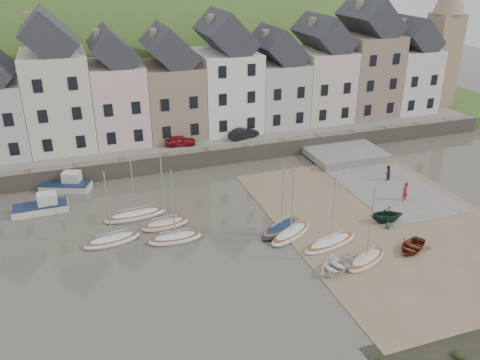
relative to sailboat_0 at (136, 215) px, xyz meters
name	(u,v)px	position (x,y,z in m)	size (l,w,h in m)	color
ground	(265,246)	(8.82, -7.78, -0.26)	(160.00, 160.00, 0.00)	#4B463B
quay_land	(175,118)	(8.82, 24.22, 0.49)	(90.00, 30.00, 1.50)	#395522
quay_street	(197,141)	(8.82, 12.72, 1.29)	(70.00, 7.00, 0.10)	slate
seawall	(206,157)	(8.82, 9.22, 0.64)	(70.00, 1.20, 1.80)	slate
beach	(387,222)	(19.82, -7.78, -0.23)	(18.00, 26.00, 0.06)	brown
slipway	(375,178)	(23.82, 0.22, -0.20)	(8.00, 18.00, 0.12)	slate
hillside	(123,172)	(3.82, 52.22, -18.25)	(134.40, 84.00, 84.00)	#395522
townhouse_terrace	(203,81)	(10.58, 16.22, 7.07)	(61.05, 8.00, 13.93)	white
church_spire	(445,33)	(43.37, 16.22, 10.80)	(4.00, 4.00, 18.00)	#997F60
sailboat_0	(136,215)	(0.00, 0.00, 0.00)	(5.46, 1.94, 6.32)	silver
sailboat_1	(112,240)	(-2.34, -3.48, 0.00)	(4.64, 2.15, 6.32)	silver
sailboat_2	(165,224)	(2.07, -2.37, 0.01)	(4.08, 1.87, 6.32)	beige
sailboat_3	(175,238)	(2.37, -4.80, 0.01)	(4.28, 1.61, 6.32)	silver
sailboat_4	(291,234)	(11.23, -7.15, 0.00)	(4.79, 3.61, 6.32)	silver
sailboat_5	(281,228)	(10.83, -6.12, 0.00)	(4.79, 3.54, 6.32)	#13213D
sailboat_6	(330,243)	(13.52, -9.44, 0.00)	(5.25, 2.72, 6.32)	silver
sailboat_7	(366,260)	(14.88, -12.34, 0.01)	(4.40, 3.09, 6.32)	beige
motorboat_0	(42,206)	(-7.52, 3.74, 0.32)	(4.65, 1.83, 1.70)	silver
motorboat_2	(67,184)	(-5.30, 7.70, 0.32)	(4.93, 3.31, 1.70)	silver
rowboat_white	(336,265)	(12.32, -12.49, 0.16)	(2.46, 3.45, 0.71)	white
rowboat_green	(386,214)	(19.67, -7.75, 0.56)	(2.49, 2.88, 1.52)	#163325
rowboat_red	(412,247)	(19.01, -12.10, 0.12)	(2.22, 3.11, 0.64)	maroon
person_red	(405,191)	(23.55, -4.88, 0.76)	(0.66, 0.43, 1.80)	maroon
person_dark	(387,173)	(24.62, -0.59, 0.62)	(0.74, 0.58, 1.53)	black
car_left	(180,141)	(6.70, 11.72, 1.90)	(1.31, 3.27, 1.11)	maroon
car_right	(244,133)	(13.96, 11.72, 1.92)	(1.22, 3.49, 1.15)	black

